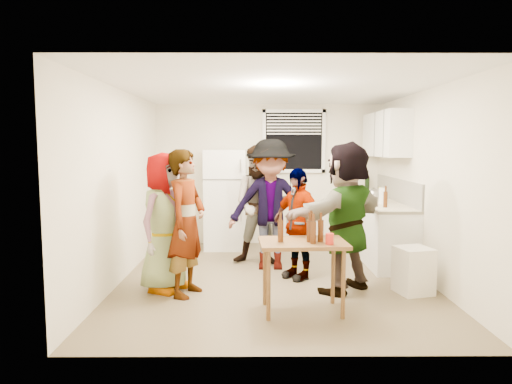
{
  "coord_description": "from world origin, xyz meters",
  "views": [
    {
      "loc": [
        -0.27,
        -5.93,
        1.77
      ],
      "look_at": [
        -0.23,
        0.17,
        1.15
      ],
      "focal_mm": 32.0,
      "sensor_mm": 36.0,
      "label": 1
    }
  ],
  "objects_px": {
    "guest_back_left": "(261,264)",
    "guest_grey": "(166,289)",
    "kettle": "(373,200)",
    "beer_bottle_table": "(313,242)",
    "blue_cup": "(372,206)",
    "serving_table": "(302,311)",
    "trash_bin": "(413,273)",
    "red_cup": "(330,244)",
    "beer_bottle_counter": "(385,207)",
    "guest_black": "(297,278)",
    "guest_stripe": "(188,294)",
    "guest_back_right": "(270,268)",
    "guest_orange": "(345,290)",
    "refrigerator": "(226,199)",
    "wine_bottle": "(367,195)"
  },
  "relations": [
    {
      "from": "beer_bottle_counter",
      "to": "guest_orange",
      "type": "distance_m",
      "value": 1.51
    },
    {
      "from": "wine_bottle",
      "to": "red_cup",
      "type": "distance_m",
      "value": 3.69
    },
    {
      "from": "red_cup",
      "to": "guest_back_left",
      "type": "relative_size",
      "value": 0.06
    },
    {
      "from": "guest_black",
      "to": "guest_back_right",
      "type": "bearing_deg",
      "value": 175.02
    },
    {
      "from": "kettle",
      "to": "serving_table",
      "type": "height_order",
      "value": "kettle"
    },
    {
      "from": "guest_back_left",
      "to": "guest_orange",
      "type": "distance_m",
      "value": 1.63
    },
    {
      "from": "guest_back_left",
      "to": "guest_grey",
      "type": "bearing_deg",
      "value": -125.29
    },
    {
      "from": "refrigerator",
      "to": "guest_back_left",
      "type": "xyz_separation_m",
      "value": [
        0.6,
        -1.09,
        -0.85
      ]
    },
    {
      "from": "blue_cup",
      "to": "guest_back_right",
      "type": "distance_m",
      "value": 1.72
    },
    {
      "from": "beer_bottle_counter",
      "to": "guest_black",
      "type": "xyz_separation_m",
      "value": [
        -1.28,
        -0.42,
        -0.9
      ]
    },
    {
      "from": "refrigerator",
      "to": "guest_stripe",
      "type": "height_order",
      "value": "refrigerator"
    },
    {
      "from": "guest_orange",
      "to": "guest_grey",
      "type": "bearing_deg",
      "value": -43.37
    },
    {
      "from": "kettle",
      "to": "guest_back_right",
      "type": "relative_size",
      "value": 0.14
    },
    {
      "from": "blue_cup",
      "to": "serving_table",
      "type": "distance_m",
      "value": 2.3
    },
    {
      "from": "guest_grey",
      "to": "guest_stripe",
      "type": "xyz_separation_m",
      "value": [
        0.29,
        -0.19,
        0.0
      ]
    },
    {
      "from": "blue_cup",
      "to": "guest_orange",
      "type": "distance_m",
      "value": 1.5
    },
    {
      "from": "kettle",
      "to": "guest_grey",
      "type": "xyz_separation_m",
      "value": [
        -3.0,
        -1.75,
        -0.9
      ]
    },
    {
      "from": "refrigerator",
      "to": "guest_grey",
      "type": "height_order",
      "value": "refrigerator"
    },
    {
      "from": "guest_orange",
      "to": "kettle",
      "type": "bearing_deg",
      "value": -155.94
    },
    {
      "from": "beer_bottle_counter",
      "to": "blue_cup",
      "type": "bearing_deg",
      "value": 148.7
    },
    {
      "from": "guest_grey",
      "to": "beer_bottle_counter",
      "type": "bearing_deg",
      "value": -44.77
    },
    {
      "from": "wine_bottle",
      "to": "trash_bin",
      "type": "bearing_deg",
      "value": -91.97
    },
    {
      "from": "beer_bottle_counter",
      "to": "guest_black",
      "type": "bearing_deg",
      "value": -161.91
    },
    {
      "from": "red_cup",
      "to": "guest_stripe",
      "type": "distance_m",
      "value": 1.89
    },
    {
      "from": "kettle",
      "to": "serving_table",
      "type": "relative_size",
      "value": 0.28
    },
    {
      "from": "red_cup",
      "to": "guest_orange",
      "type": "relative_size",
      "value": 0.06
    },
    {
      "from": "beer_bottle_counter",
      "to": "red_cup",
      "type": "bearing_deg",
      "value": -120.93
    },
    {
      "from": "blue_cup",
      "to": "refrigerator",
      "type": "bearing_deg",
      "value": 148.86
    },
    {
      "from": "refrigerator",
      "to": "red_cup",
      "type": "height_order",
      "value": "refrigerator"
    },
    {
      "from": "guest_grey",
      "to": "guest_stripe",
      "type": "relative_size",
      "value": 0.98
    },
    {
      "from": "beer_bottle_table",
      "to": "guest_grey",
      "type": "distance_m",
      "value": 2.03
    },
    {
      "from": "guest_grey",
      "to": "refrigerator",
      "type": "bearing_deg",
      "value": 13.82
    },
    {
      "from": "red_cup",
      "to": "guest_black",
      "type": "xyz_separation_m",
      "value": [
        -0.19,
        1.4,
        -0.77
      ]
    },
    {
      "from": "guest_back_right",
      "to": "blue_cup",
      "type": "bearing_deg",
      "value": 1.5
    },
    {
      "from": "red_cup",
      "to": "guest_black",
      "type": "relative_size",
      "value": 0.08
    },
    {
      "from": "serving_table",
      "to": "guest_stripe",
      "type": "relative_size",
      "value": 0.52
    },
    {
      "from": "guest_black",
      "to": "red_cup",
      "type": "bearing_deg",
      "value": -31.29
    },
    {
      "from": "kettle",
      "to": "guest_black",
      "type": "height_order",
      "value": "kettle"
    },
    {
      "from": "guest_black",
      "to": "kettle",
      "type": "bearing_deg",
      "value": 94.33
    },
    {
      "from": "beer_bottle_table",
      "to": "wine_bottle",
      "type": "bearing_deg",
      "value": 67.38
    },
    {
      "from": "kettle",
      "to": "beer_bottle_table",
      "type": "relative_size",
      "value": 1.2
    },
    {
      "from": "blue_cup",
      "to": "guest_black",
      "type": "xyz_separation_m",
      "value": [
        -1.12,
        -0.52,
        -0.9
      ]
    },
    {
      "from": "kettle",
      "to": "beer_bottle_table",
      "type": "bearing_deg",
      "value": -117.54
    },
    {
      "from": "blue_cup",
      "to": "guest_black",
      "type": "height_order",
      "value": "blue_cup"
    },
    {
      "from": "serving_table",
      "to": "kettle",
      "type": "bearing_deg",
      "value": 60.85
    },
    {
      "from": "guest_grey",
      "to": "guest_black",
      "type": "distance_m",
      "value": 1.73
    },
    {
      "from": "kettle",
      "to": "guest_stripe",
      "type": "height_order",
      "value": "kettle"
    },
    {
      "from": "wine_bottle",
      "to": "guest_orange",
      "type": "xyz_separation_m",
      "value": [
        -0.9,
        -2.61,
        -0.9
      ]
    },
    {
      "from": "kettle",
      "to": "trash_bin",
      "type": "relative_size",
      "value": 0.46
    },
    {
      "from": "wine_bottle",
      "to": "guest_back_right",
      "type": "relative_size",
      "value": 0.17
    }
  ]
}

